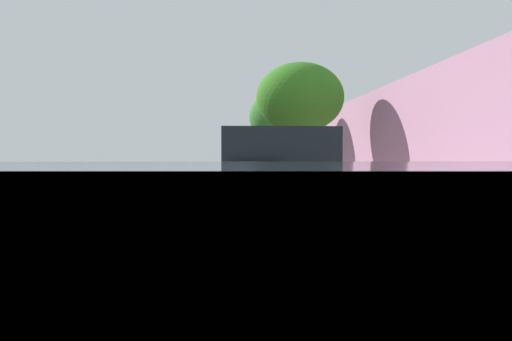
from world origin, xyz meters
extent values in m
plane|color=#2D2D2D|center=(0.00, 0.00, 0.00)|extent=(55.22, 55.22, 0.00)
cube|color=#B39FA6|center=(4.23, 0.00, 0.07)|extent=(3.86, 34.51, 0.14)
cube|color=gray|center=(2.23, 0.00, 0.07)|extent=(0.16, 34.51, 0.14)
cube|color=white|center=(-3.14, -3.56, 0.00)|extent=(0.14, 2.20, 0.01)
cube|color=white|center=(-3.14, 0.64, 0.00)|extent=(0.14, 2.20, 0.01)
cube|color=white|center=(-3.14, 4.84, 0.00)|extent=(0.14, 2.20, 0.01)
cube|color=white|center=(-3.14, 9.04, 0.00)|extent=(0.14, 2.20, 0.01)
cube|color=white|center=(-3.14, 13.24, 0.00)|extent=(0.14, 2.20, 0.01)
cube|color=white|center=(0.76, 0.00, 0.00)|extent=(0.12, 34.51, 0.01)
cube|color=#A06D88|center=(6.41, 0.00, 2.01)|extent=(0.50, 34.51, 4.03)
cube|color=navy|center=(1.21, -5.90, 0.75)|extent=(2.08, 5.34, 0.80)
cube|color=black|center=(1.23, -4.97, 1.55)|extent=(1.76, 1.54, 0.80)
cube|color=navy|center=(1.18, -7.09, 1.21)|extent=(1.92, 2.69, 0.12)
cylinder|color=black|center=(2.15, -4.28, 0.40)|extent=(0.24, 0.80, 0.80)
cylinder|color=black|center=(0.35, -4.24, 0.40)|extent=(0.24, 0.80, 0.80)
cylinder|color=black|center=(2.07, -7.56, 0.40)|extent=(0.24, 0.80, 0.80)
cylinder|color=black|center=(0.27, -7.52, 0.40)|extent=(0.24, 0.80, 0.80)
cube|color=maroon|center=(1.21, 2.81, 0.78)|extent=(1.94, 4.72, 0.90)
cube|color=black|center=(1.21, 2.81, 1.61)|extent=(1.70, 3.12, 0.76)
cylinder|color=black|center=(2.07, 4.28, 0.38)|extent=(0.23, 0.76, 0.76)
cylinder|color=black|center=(0.32, 4.26, 0.38)|extent=(0.23, 0.76, 0.76)
cylinder|color=black|center=(2.10, 1.36, 0.38)|extent=(0.23, 0.76, 0.76)
cylinder|color=black|center=(0.35, 1.34, 0.38)|extent=(0.23, 0.76, 0.76)
cube|color=black|center=(1.25, 9.18, 0.60)|extent=(1.82, 4.42, 0.64)
cube|color=black|center=(1.25, 9.18, 1.22)|extent=(1.58, 2.12, 0.60)
cylinder|color=black|center=(2.08, 10.53, 0.33)|extent=(0.23, 0.66, 0.66)
cylinder|color=black|center=(0.46, 10.56, 0.33)|extent=(0.23, 0.66, 0.66)
cylinder|color=black|center=(2.04, 7.81, 0.33)|extent=(0.23, 0.66, 0.66)
cylinder|color=black|center=(0.43, 7.83, 0.33)|extent=(0.23, 0.66, 0.66)
torus|color=black|center=(1.28, -2.08, 0.35)|extent=(0.66, 0.33, 0.71)
torus|color=black|center=(2.23, -1.65, 0.35)|extent=(0.66, 0.33, 0.71)
cylinder|color=#A51414|center=(1.64, -1.92, 0.44)|extent=(0.60, 0.30, 0.52)
cylinder|color=#A51414|center=(1.97, -1.77, 0.43)|extent=(0.14, 0.09, 0.48)
cylinder|color=#A51414|center=(1.69, -1.90, 0.68)|extent=(0.68, 0.33, 0.05)
cylinder|color=#A51414|center=(2.08, -1.72, 0.27)|extent=(0.34, 0.18, 0.19)
cylinder|color=#A51414|center=(2.12, -1.70, 0.51)|extent=(0.25, 0.14, 0.34)
cylinder|color=#A51414|center=(1.32, -2.06, 0.52)|extent=(0.12, 0.08, 0.34)
cube|color=black|center=(2.02, -1.75, 0.71)|extent=(0.26, 0.19, 0.05)
cylinder|color=black|center=(1.35, -2.05, 0.75)|extent=(0.21, 0.43, 0.03)
cylinder|color=#C6B284|center=(1.91, -2.23, 0.44)|extent=(0.15, 0.15, 0.87)
cylinder|color=#C6B284|center=(2.01, -2.40, 0.44)|extent=(0.15, 0.15, 0.87)
cube|color=white|center=(1.96, -2.31, 1.18)|extent=(0.39, 0.44, 0.62)
cylinder|color=white|center=(1.83, -2.09, 1.15)|extent=(0.10, 0.10, 0.59)
cylinder|color=white|center=(2.09, -2.54, 1.15)|extent=(0.10, 0.10, 0.59)
sphere|color=#D2735F|center=(1.96, -2.31, 1.61)|extent=(0.24, 0.24, 0.24)
sphere|color=navy|center=(1.96, -2.31, 1.65)|extent=(0.27, 0.27, 0.27)
cube|color=black|center=(2.13, -2.21, 1.20)|extent=(0.31, 0.35, 0.44)
cylinder|color=#484A2D|center=(3.40, 6.49, 1.50)|extent=(0.30, 0.30, 2.71)
ellipsoid|color=#31711C|center=(3.40, 6.49, 3.78)|extent=(3.38, 3.38, 2.69)
cylinder|color=brown|center=(3.40, 12.63, 1.37)|extent=(0.38, 0.38, 2.46)
ellipsoid|color=#33742A|center=(3.40, 12.63, 3.49)|extent=(3.23, 3.23, 2.91)
camera|label=1|loc=(0.35, -12.79, 1.52)|focal=35.28mm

